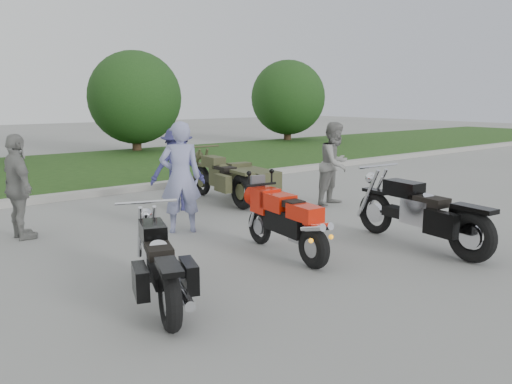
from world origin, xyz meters
TOP-DOWN VIEW (x-y plane):
  - ground at (0.00, 0.00)m, footprint 80.00×80.00m
  - curb at (0.00, 6.00)m, footprint 60.00×0.30m
  - grass_strip at (0.00, 10.15)m, footprint 60.00×8.00m
  - tree_mid_right at (4.00, 13.50)m, footprint 3.60×3.60m
  - tree_far_right at (12.00, 13.50)m, footprint 3.60×3.60m
  - sportbike_red at (-0.00, 0.07)m, footprint 0.44×1.88m
  - cruiser_left at (-2.18, -0.34)m, footprint 0.80×2.06m
  - cruiser_right at (1.86, -0.91)m, footprint 0.49×2.47m
  - cruiser_sidecar at (1.80, 3.58)m, footprint 1.31×2.46m
  - person_stripe at (-0.51, 2.11)m, footprint 0.79×0.68m
  - person_grey at (3.09, 2.05)m, footprint 0.96×0.82m
  - person_denim at (0.26, 3.58)m, footprint 1.22×1.02m
  - person_back at (-2.70, 3.31)m, footprint 0.48×1.00m

SIDE VIEW (x-z plane):
  - ground at x=0.00m, z-range 0.00..0.00m
  - grass_strip at x=0.00m, z-range 0.00..0.14m
  - curb at x=0.00m, z-range 0.00..0.15m
  - cruiser_left at x=-2.18m, z-range 0.01..0.83m
  - cruiser_sidecar at x=1.80m, z-range -0.03..0.92m
  - cruiser_right at x=1.86m, z-range 0.01..0.96m
  - sportbike_red at x=0.00m, z-range 0.08..0.97m
  - person_denim at x=0.26m, z-range 0.00..1.64m
  - person_back at x=-2.70m, z-range 0.00..1.66m
  - person_grey at x=3.09m, z-range 0.00..1.71m
  - person_stripe at x=-0.51m, z-range 0.00..1.83m
  - tree_mid_right at x=4.00m, z-range 0.19..4.19m
  - tree_far_right at x=12.00m, z-range 0.19..4.19m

